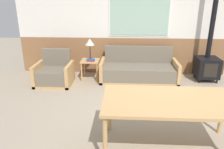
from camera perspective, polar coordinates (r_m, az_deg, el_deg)
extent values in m
plane|color=gray|center=(3.97, 13.08, -12.05)|extent=(16.00, 16.00, 0.00)
cube|color=#8E603D|center=(6.20, 9.60, 4.81)|extent=(7.20, 0.06, 1.00)
cube|color=silver|center=(6.01, 10.35, 17.35)|extent=(7.20, 0.06, 1.70)
cube|color=white|center=(5.95, 7.24, 15.87)|extent=(1.61, 0.01, 1.27)
cube|color=#99BCA8|center=(5.94, 7.24, 15.86)|extent=(1.53, 0.02, 1.19)
cube|color=tan|center=(5.74, 6.89, -1.19)|extent=(1.96, 0.84, 0.06)
cube|color=#6B6051|center=(5.66, 6.98, 0.54)|extent=(1.80, 0.76, 0.32)
cube|color=#6B6051|center=(5.92, 6.91, 5.27)|extent=(1.80, 0.10, 0.44)
cube|color=tan|center=(5.68, -2.51, 1.17)|extent=(0.08, 0.84, 0.52)
cube|color=tan|center=(5.80, 16.27, 0.79)|extent=(0.08, 0.84, 0.52)
cube|color=tan|center=(5.64, -14.70, -2.11)|extent=(0.87, 0.74, 0.06)
cube|color=#6B6051|center=(5.55, -14.93, -0.33)|extent=(0.71, 0.66, 0.33)
cube|color=#6B6051|center=(5.75, -14.25, 4.42)|extent=(0.71, 0.10, 0.44)
cube|color=tan|center=(5.69, -18.70, 0.20)|extent=(0.08, 0.74, 0.53)
cube|color=tan|center=(5.45, -10.93, 0.05)|extent=(0.08, 0.74, 0.53)
cube|color=tan|center=(5.69, -5.72, 3.60)|extent=(0.46, 0.46, 0.03)
cylinder|color=tan|center=(5.61, -7.96, 0.56)|extent=(0.04, 0.04, 0.48)
cylinder|color=tan|center=(5.55, -3.90, 0.48)|extent=(0.04, 0.04, 0.48)
cylinder|color=tan|center=(5.99, -7.24, 1.80)|extent=(0.04, 0.04, 0.48)
cylinder|color=tan|center=(5.93, -3.43, 1.74)|extent=(0.04, 0.04, 0.48)
cylinder|color=black|center=(5.76, -5.68, 4.06)|extent=(0.15, 0.15, 0.02)
cylinder|color=black|center=(5.72, -5.75, 5.90)|extent=(0.02, 0.02, 0.36)
cone|color=beige|center=(5.66, -5.84, 8.48)|extent=(0.24, 0.24, 0.16)
cube|color=#B22823|center=(5.60, -5.64, 3.62)|extent=(0.16, 0.16, 0.03)
cube|color=#234799|center=(5.59, -5.58, 3.90)|extent=(0.22, 0.14, 0.03)
cube|color=tan|center=(3.04, 15.55, -6.68)|extent=(1.87, 0.95, 0.04)
cylinder|color=tan|center=(2.82, -1.85, -17.19)|extent=(0.06, 0.06, 0.72)
cylinder|color=tan|center=(3.52, -0.65, -9.13)|extent=(0.06, 0.06, 0.72)
cylinder|color=tan|center=(3.83, 26.80, -8.88)|extent=(0.06, 0.06, 0.72)
cylinder|color=black|center=(5.94, 21.82, -1.58)|extent=(0.04, 0.04, 0.10)
cylinder|color=black|center=(6.09, 25.70, -1.62)|extent=(0.04, 0.04, 0.10)
cylinder|color=black|center=(6.32, 20.66, -0.18)|extent=(0.04, 0.04, 0.10)
cylinder|color=black|center=(6.47, 24.34, -0.25)|extent=(0.04, 0.04, 0.10)
cube|color=black|center=(6.11, 23.50, 1.76)|extent=(0.54, 0.54, 0.50)
cube|color=black|center=(5.87, 24.37, 0.94)|extent=(0.33, 0.01, 0.35)
cylinder|color=black|center=(5.94, 24.94, 13.18)|extent=(0.12, 0.12, 1.94)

